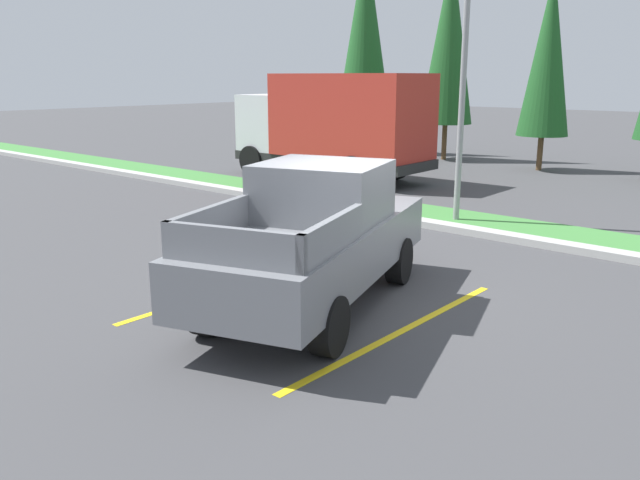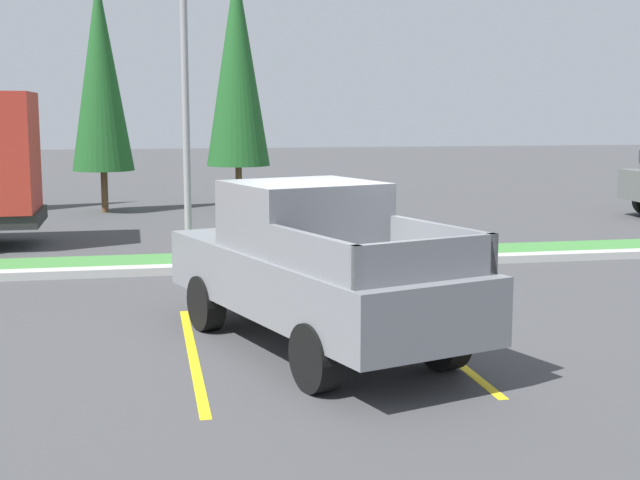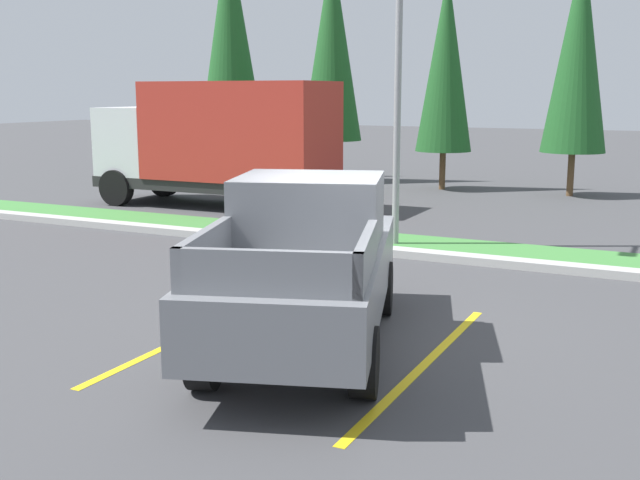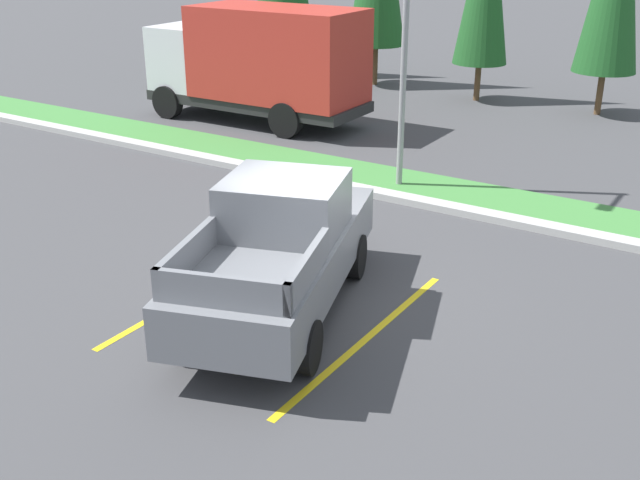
{
  "view_description": "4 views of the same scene",
  "coord_description": "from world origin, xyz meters",
  "px_view_note": "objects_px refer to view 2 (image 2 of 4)",
  "views": [
    {
      "loc": [
        5.74,
        -7.45,
        3.32
      ],
      "look_at": [
        -0.55,
        -0.13,
        0.87
      ],
      "focal_mm": 36.35,
      "sensor_mm": 36.0,
      "label": 1
    },
    {
      "loc": [
        -2.33,
        -11.31,
        3.0
      ],
      "look_at": [
        0.3,
        1.91,
        1.01
      ],
      "focal_mm": 49.5,
      "sensor_mm": 36.0,
      "label": 2
    },
    {
      "loc": [
        3.96,
        -8.83,
        3.12
      ],
      "look_at": [
        -0.13,
        -0.47,
        1.34
      ],
      "focal_mm": 43.44,
      "sensor_mm": 36.0,
      "label": 3
    },
    {
      "loc": [
        5.99,
        -9.2,
        5.66
      ],
      "look_at": [
        -0.09,
        0.28,
        0.95
      ],
      "focal_mm": 42.97,
      "sensor_mm": 36.0,
      "label": 4
    }
  ],
  "objects_px": {
    "cypress_tree_center": "(100,73)",
    "street_light": "(185,55)",
    "cypress_tree_right_inner": "(237,65)",
    "pickup_truck_main": "(313,267)"
  },
  "relations": [
    {
      "from": "cypress_tree_center",
      "to": "street_light",
      "type": "bearing_deg",
      "value": -78.49
    },
    {
      "from": "street_light",
      "to": "cypress_tree_center",
      "type": "relative_size",
      "value": 1.01
    },
    {
      "from": "pickup_truck_main",
      "to": "street_light",
      "type": "relative_size",
      "value": 0.8
    },
    {
      "from": "cypress_tree_center",
      "to": "cypress_tree_right_inner",
      "type": "height_order",
      "value": "cypress_tree_right_inner"
    },
    {
      "from": "pickup_truck_main",
      "to": "street_light",
      "type": "distance_m",
      "value": 7.08
    },
    {
      "from": "cypress_tree_right_inner",
      "to": "street_light",
      "type": "bearing_deg",
      "value": -101.55
    },
    {
      "from": "street_light",
      "to": "cypress_tree_right_inner",
      "type": "bearing_deg",
      "value": 78.45
    },
    {
      "from": "pickup_truck_main",
      "to": "cypress_tree_center",
      "type": "bearing_deg",
      "value": 101.4
    },
    {
      "from": "street_light",
      "to": "cypress_tree_center",
      "type": "bearing_deg",
      "value": 101.51
    },
    {
      "from": "street_light",
      "to": "cypress_tree_right_inner",
      "type": "relative_size",
      "value": 0.94
    }
  ]
}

